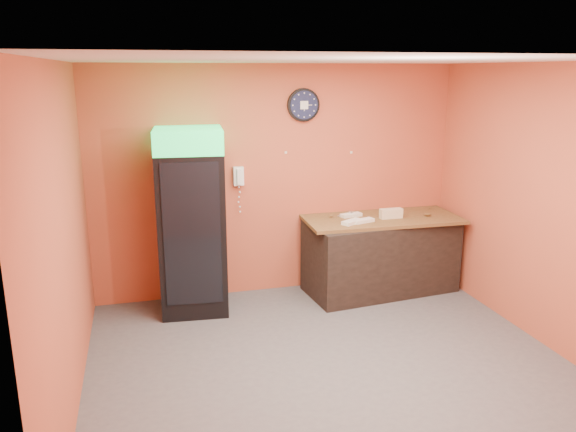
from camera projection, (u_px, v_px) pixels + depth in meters
name	position (u px, v px, depth m)	size (l,w,h in m)	color
floor	(329.00, 363.00, 5.37)	(4.50, 4.50, 0.00)	#47474C
back_wall	(278.00, 181.00, 6.88)	(4.50, 0.02, 2.80)	#BF5435
left_wall	(64.00, 242.00, 4.45)	(0.02, 4.00, 2.80)	#BF5435
right_wall	(546.00, 207.00, 5.58)	(0.02, 4.00, 2.80)	#BF5435
ceiling	(335.00, 60.00, 4.66)	(4.50, 4.00, 0.02)	white
beverage_cooler	(193.00, 225.00, 6.33)	(0.80, 0.81, 2.11)	black
prep_counter	(380.00, 256.00, 7.05)	(1.84, 0.82, 0.92)	black
wall_clock	(304.00, 105.00, 6.70)	(0.40, 0.06, 0.40)	black
wall_phone	(239.00, 176.00, 6.69)	(0.12, 0.11, 0.22)	white
butcher_paper	(382.00, 219.00, 6.93)	(1.92, 0.84, 0.04)	brown
sub_roll_stack	(391.00, 213.00, 6.87)	(0.28, 0.10, 0.12)	beige
wrapped_sandwich_left	(352.00, 222.00, 6.64)	(0.28, 0.11, 0.04)	silver
wrapped_sandwich_mid	(363.00, 221.00, 6.69)	(0.27, 0.11, 0.04)	silver
wrapped_sandwich_right	(351.00, 215.00, 6.96)	(0.27, 0.11, 0.04)	silver
kitchen_tool	(350.00, 214.00, 6.97)	(0.07, 0.07, 0.07)	silver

